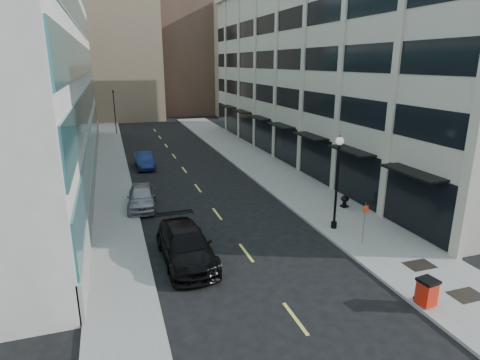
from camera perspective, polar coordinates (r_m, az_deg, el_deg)
ground at (r=15.54m, az=11.32°, el=-22.83°), size 160.00×160.00×0.00m
sidewalk_right at (r=34.70m, az=6.18°, el=0.12°), size 5.00×80.00×0.15m
sidewalk_left at (r=31.82m, az=-17.52°, el=-2.08°), size 3.00×80.00×0.15m
building_right at (r=43.97m, az=14.35°, el=14.94°), size 15.30×46.50×18.25m
skyline_tan_near at (r=78.46m, az=-17.31°, el=18.82°), size 14.00×18.00×28.00m
skyline_brown at (r=83.87m, az=-8.78°, el=21.19°), size 12.00×16.00×34.00m
skyline_tan_far at (r=88.66m, az=-24.02°, el=15.87°), size 12.00×14.00×22.00m
skyline_stone at (r=80.10m, az=-0.42°, el=16.59°), size 10.00×14.00×20.00m
grate_mid at (r=20.35m, az=29.52°, el=-14.07°), size 1.40×1.00×0.01m
grate_far at (r=22.03m, az=24.18°, el=-10.97°), size 1.40×1.00×0.01m
road_centerline at (r=29.68m, az=-4.77°, el=-2.81°), size 0.15×68.20×0.01m
traffic_signal at (r=58.46m, az=-17.61°, el=11.71°), size 0.66×0.66×6.98m
car_black_pickup at (r=20.66m, az=-7.71°, el=-9.22°), size 2.57×6.01×1.73m
car_silver_sedan at (r=28.59m, az=-13.81°, el=-2.32°), size 2.36×4.88×1.61m
car_blue_sedan at (r=39.46m, az=-13.45°, el=2.75°), size 1.69×4.51×1.47m
trash_bin at (r=18.61m, az=25.03°, el=-14.13°), size 0.81×0.85×1.16m
lamppost at (r=23.92m, az=13.69°, el=0.75°), size 0.47×0.47×5.68m
sign_post at (r=22.83m, az=17.33°, el=-5.09°), size 0.27×0.11×2.36m
urn_planter at (r=28.49m, az=14.67°, el=-2.81°), size 0.57×0.57×0.79m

